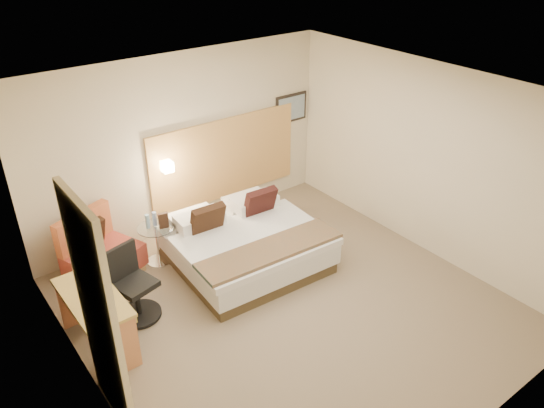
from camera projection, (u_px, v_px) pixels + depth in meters
floor at (288, 306)px, 6.68m from camera, size 4.80×5.00×0.02m
ceiling at (292, 96)px, 5.35m from camera, size 4.80×5.00×0.02m
wall_back at (183, 145)px, 7.76m from camera, size 4.80×0.02×2.70m
wall_front at (485, 337)px, 4.27m from camera, size 4.80×0.02×2.70m
wall_left at (81, 294)px, 4.74m from camera, size 0.02×5.00×2.70m
wall_right at (426, 160)px, 7.29m from camera, size 0.02×5.00×2.70m
headboard_panel at (225, 159)px, 8.30m from camera, size 2.60×0.04×1.30m
art_frame at (291, 108)px, 8.74m from camera, size 0.62×0.03×0.47m
art_canvas at (292, 108)px, 8.72m from camera, size 0.54×0.01×0.39m
lamp_arm at (165, 165)px, 7.61m from camera, size 0.02×0.12×0.02m
lamp_shade at (167, 166)px, 7.57m from camera, size 0.15×0.15×0.15m
curtain at (99, 318)px, 4.66m from camera, size 0.06×0.90×2.42m
bottle_a at (148, 221)px, 7.18m from camera, size 0.07×0.07×0.20m
bottle_b at (155, 219)px, 7.23m from camera, size 0.07×0.07×0.20m
menu_folder at (163, 220)px, 7.18m from camera, size 0.14×0.08×0.22m
bed at (245, 244)px, 7.34m from camera, size 2.02×1.97×0.94m
lounge_chair at (100, 253)px, 7.06m from camera, size 1.07×1.01×0.91m
side_table at (157, 243)px, 7.36m from camera, size 0.60×0.60×0.57m
desk at (96, 306)px, 5.80m from camera, size 0.54×1.15×0.71m
desk_chair at (133, 289)px, 6.34m from camera, size 0.65×0.65×0.94m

